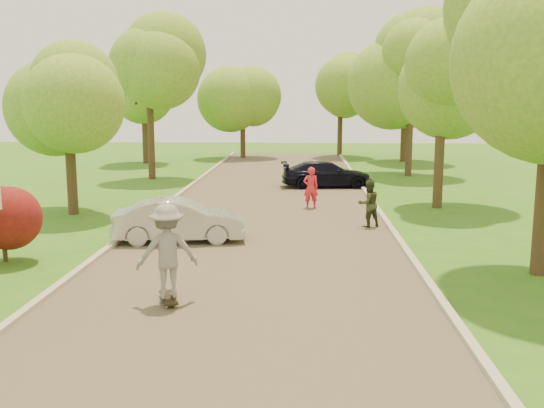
% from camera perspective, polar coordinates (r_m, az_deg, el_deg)
% --- Properties ---
extents(ground, '(100.00, 100.00, 0.00)m').
position_cam_1_polar(ground, '(10.02, -4.55, -14.09)').
color(ground, '#316B19').
rests_on(ground, ground).
extents(road, '(8.00, 60.00, 0.01)m').
position_cam_1_polar(road, '(17.60, -1.22, -3.55)').
color(road, '#4C4438').
rests_on(road, ground).
extents(curb_left, '(0.18, 60.00, 0.12)m').
position_cam_1_polar(curb_left, '(18.32, -13.98, -3.13)').
color(curb_left, '#B2AD9E').
rests_on(curb_left, ground).
extents(curb_right, '(0.18, 60.00, 0.12)m').
position_cam_1_polar(curb_right, '(17.77, 11.94, -3.45)').
color(curb_right, '#B2AD9E').
rests_on(curb_right, ground).
extents(red_shrub, '(1.70, 1.70, 1.95)m').
position_cam_1_polar(red_shrub, '(16.68, -24.03, -1.30)').
color(red_shrub, '#382619').
rests_on(red_shrub, ground).
extents(tree_l_midb, '(4.30, 4.20, 6.62)m').
position_cam_1_polar(tree_l_midb, '(22.58, -18.33, 10.60)').
color(tree_l_midb, '#382619').
rests_on(tree_l_midb, ground).
extents(tree_l_far, '(4.92, 4.80, 7.79)m').
position_cam_1_polar(tree_l_far, '(32.04, -11.15, 12.07)').
color(tree_l_far, '#382619').
rests_on(tree_l_far, ground).
extents(tree_r_midb, '(4.51, 4.40, 7.01)m').
position_cam_1_polar(tree_r_midb, '(23.72, 16.26, 11.35)').
color(tree_r_midb, '#382619').
rests_on(tree_r_midb, ground).
extents(tree_r_far, '(5.33, 5.20, 8.34)m').
position_cam_1_polar(tree_r_far, '(33.68, 13.44, 12.49)').
color(tree_r_far, '#382619').
rests_on(tree_r_far, ground).
extents(tree_bg_a, '(5.12, 5.00, 7.72)m').
position_cam_1_polar(tree_bg_a, '(40.37, -11.73, 11.31)').
color(tree_bg_a, '#382619').
rests_on(tree_bg_a, ground).
extents(tree_bg_b, '(5.12, 5.00, 7.95)m').
position_cam_1_polar(tree_bg_b, '(41.71, 12.76, 11.52)').
color(tree_bg_b, '#382619').
rests_on(tree_bg_b, ground).
extents(tree_bg_c, '(4.92, 4.80, 7.33)m').
position_cam_1_polar(tree_bg_c, '(43.29, -2.52, 10.98)').
color(tree_bg_c, '#382619').
rests_on(tree_bg_c, ground).
extents(tree_bg_d, '(5.12, 5.00, 7.72)m').
position_cam_1_polar(tree_bg_d, '(45.21, 6.78, 11.24)').
color(tree_bg_d, '#382619').
rests_on(tree_bg_d, ground).
extents(silver_sedan, '(3.91, 1.81, 1.24)m').
position_cam_1_polar(silver_sedan, '(17.71, -8.69, -1.54)').
color(silver_sedan, '#B7B7BC').
rests_on(silver_sedan, ground).
extents(dark_sedan, '(4.41, 2.16, 1.23)m').
position_cam_1_polar(dark_sedan, '(28.70, 5.17, 2.81)').
color(dark_sedan, black).
rests_on(dark_sedan, ground).
extents(longboard, '(0.59, 1.01, 0.11)m').
position_cam_1_polar(longboard, '(12.55, -9.71, -8.70)').
color(longboard, black).
rests_on(longboard, ground).
extents(skateboarder, '(1.40, 1.08, 1.90)m').
position_cam_1_polar(skateboarder, '(12.28, -9.84, -4.40)').
color(skateboarder, gray).
rests_on(skateboarder, longboard).
extents(person_striped, '(0.63, 0.47, 1.58)m').
position_cam_1_polar(person_striped, '(22.94, 3.67, 1.54)').
color(person_striped, red).
rests_on(person_striped, ground).
extents(person_olive, '(0.92, 0.84, 1.54)m').
position_cam_1_polar(person_olive, '(19.71, 9.07, 0.03)').
color(person_olive, '#303620').
rests_on(person_olive, ground).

